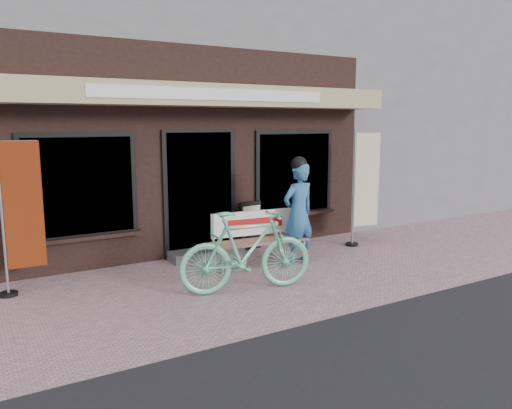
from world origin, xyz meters
TOP-DOWN VIEW (x-y plane):
  - ground at (0.00, 0.00)m, footprint 70.00×70.00m
  - storefront at (0.00, 4.96)m, footprint 7.00×6.77m
  - neighbor_right_near at (8.50, 5.50)m, footprint 10.00×7.00m
  - bench at (0.56, 0.94)m, footprint 1.66×0.58m
  - person at (1.20, 0.71)m, footprint 0.65×0.47m
  - bicycle at (-0.25, -0.12)m, footprint 1.96×0.90m
  - nobori_red at (-2.92, 1.33)m, footprint 0.63×0.24m
  - nobori_cream at (2.96, 1.06)m, footprint 0.65×0.29m
  - menu_stand at (0.94, 1.86)m, footprint 0.45×0.14m

SIDE VIEW (x-z plane):
  - ground at x=0.00m, z-range 0.00..0.00m
  - menu_stand at x=0.94m, z-range 0.01..0.90m
  - bench at x=0.56m, z-range 0.08..0.96m
  - bicycle at x=-0.25m, z-range 0.00..1.14m
  - person at x=1.20m, z-range -0.02..1.76m
  - nobori_red at x=-2.92m, z-range 0.03..2.19m
  - nobori_cream at x=2.96m, z-range 0.04..2.24m
  - neighbor_right_near at x=8.50m, z-range 0.00..5.60m
  - storefront at x=0.00m, z-range -0.01..5.99m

